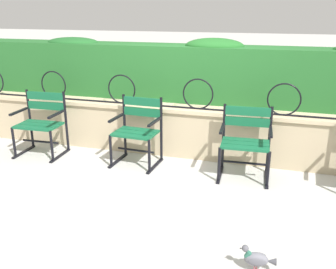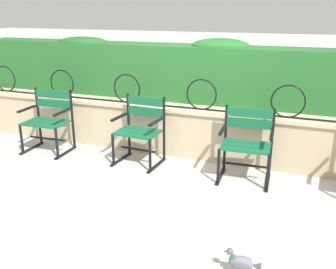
{
  "view_description": "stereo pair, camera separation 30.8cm",
  "coord_description": "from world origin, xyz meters",
  "px_view_note": "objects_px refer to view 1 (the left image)",
  "views": [
    {
      "loc": [
        1.24,
        -3.97,
        1.99
      ],
      "look_at": [
        0.0,
        0.14,
        0.55
      ],
      "focal_mm": 40.19,
      "sensor_mm": 36.0,
      "label": 1
    },
    {
      "loc": [
        1.53,
        -3.87,
        1.99
      ],
      "look_at": [
        0.0,
        0.14,
        0.55
      ],
      "focal_mm": 40.19,
      "sensor_mm": 36.0,
      "label": 2
    }
  ],
  "objects_px": {
    "park_chair_leftmost": "(41,122)",
    "pigeon_near_chairs": "(257,259)",
    "park_chair_centre_left": "(138,129)",
    "park_chair_centre_right": "(246,140)"
  },
  "relations": [
    {
      "from": "park_chair_leftmost",
      "to": "park_chair_centre_left",
      "type": "xyz_separation_m",
      "value": [
        1.43,
        0.07,
        -0.0
      ]
    },
    {
      "from": "park_chair_leftmost",
      "to": "park_chair_centre_right",
      "type": "bearing_deg",
      "value": 0.9
    },
    {
      "from": "park_chair_centre_left",
      "to": "park_chair_centre_right",
      "type": "relative_size",
      "value": 1.03
    },
    {
      "from": "park_chair_leftmost",
      "to": "pigeon_near_chairs",
      "type": "distance_m",
      "value": 3.62
    },
    {
      "from": "park_chair_leftmost",
      "to": "pigeon_near_chairs",
      "type": "height_order",
      "value": "park_chair_leftmost"
    },
    {
      "from": "park_chair_centre_left",
      "to": "pigeon_near_chairs",
      "type": "height_order",
      "value": "park_chair_centre_left"
    },
    {
      "from": "park_chair_leftmost",
      "to": "pigeon_near_chairs",
      "type": "relative_size",
      "value": 3.05
    },
    {
      "from": "park_chair_leftmost",
      "to": "park_chair_centre_right",
      "type": "relative_size",
      "value": 1.02
    },
    {
      "from": "park_chair_centre_left",
      "to": "pigeon_near_chairs",
      "type": "distance_m",
      "value": 2.53
    },
    {
      "from": "park_chair_leftmost",
      "to": "park_chair_centre_right",
      "type": "height_order",
      "value": "park_chair_leftmost"
    }
  ]
}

